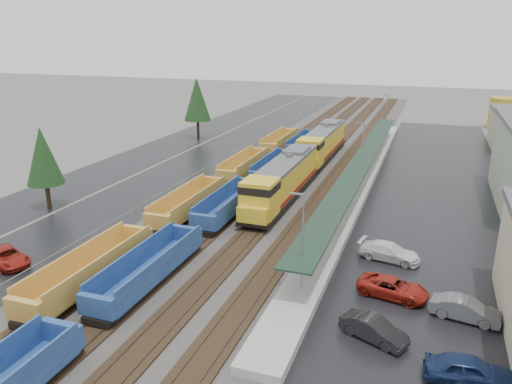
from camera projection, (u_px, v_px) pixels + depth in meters
ballast_strip at (307, 161)px, 75.52m from camera, size 20.00×160.00×0.08m
trackbed at (307, 160)px, 75.49m from camera, size 14.60×160.00×0.22m
west_parking_lot at (216, 153)px, 80.31m from camera, size 10.00×160.00×0.02m
west_road at (161, 149)px, 83.49m from camera, size 9.00×160.00×0.02m
east_commuter_lot at (439, 192)px, 60.51m from camera, size 16.00×100.00×0.02m
station_platform at (361, 179)px, 63.32m from camera, size 3.00×80.00×8.00m
chainlink_fence at (245, 148)px, 76.67m from camera, size 0.08×160.04×2.02m
distant_hills at (510, 82)px, 196.55m from camera, size 301.00×140.00×25.20m
tree_west_near at (43, 156)px, 53.84m from camera, size 3.96×3.96×9.00m
tree_west_far at (197, 99)px, 89.67m from camera, size 4.84×4.84×11.00m
locomotive_lead at (282, 181)px, 56.20m from camera, size 3.30×21.76×4.93m
locomotive_trail at (322, 144)px, 75.05m from camera, size 3.30×21.76×4.93m
well_string_yellow at (148, 232)px, 45.22m from camera, size 2.84×96.88×2.52m
well_string_blue at (195, 232)px, 45.33m from camera, size 2.75×93.74×2.44m
storage_tank at (505, 113)px, 100.36m from camera, size 6.11×6.11×6.11m
parked_car_west_c at (7, 257)px, 41.51m from camera, size 4.06×5.54×1.40m
parked_car_east_a at (374, 329)px, 31.32m from camera, size 3.17×4.60×1.44m
parked_car_east_b at (393, 288)px, 36.44m from camera, size 3.29×5.47×1.42m
parked_car_east_c at (389, 252)px, 42.32m from camera, size 3.00×5.47×1.50m
parked_car_east_d at (470, 371)px, 27.31m from camera, size 2.27×4.93×1.64m
parked_car_east_e at (466, 310)px, 33.50m from camera, size 2.34×4.72×1.49m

